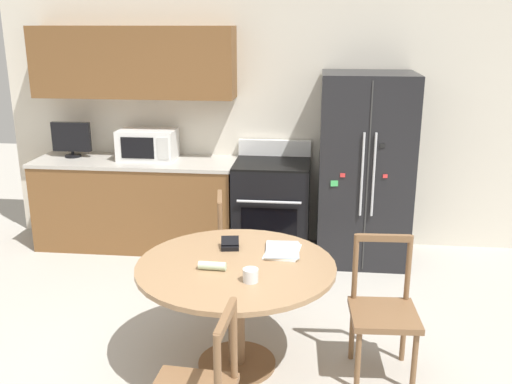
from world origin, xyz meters
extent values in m
cube|color=silver|center=(0.00, 2.65, 1.30)|extent=(5.20, 0.10, 2.60)
cube|color=brown|center=(-1.21, 2.43, 1.84)|extent=(1.98, 0.34, 0.68)
cube|color=brown|center=(-1.21, 2.29, 0.43)|extent=(1.98, 0.62, 0.86)
cube|color=#B7B2A8|center=(-1.21, 2.29, 0.88)|extent=(2.01, 0.64, 0.03)
cube|color=black|center=(1.04, 2.21, 0.89)|extent=(0.84, 0.74, 1.78)
cube|color=#333333|center=(1.04, 1.84, 0.89)|extent=(0.01, 0.01, 1.71)
cylinder|color=silver|center=(0.99, 1.82, 0.93)|extent=(0.02, 0.02, 0.75)
cylinder|color=silver|center=(1.09, 1.82, 0.93)|extent=(0.02, 0.02, 0.75)
cube|color=#3FB259|center=(0.75, 1.84, 0.85)|extent=(0.07, 0.02, 0.05)
cube|color=black|center=(1.15, 1.84, 1.20)|extent=(0.05, 0.01, 0.04)
cube|color=red|center=(0.82, 1.84, 0.92)|extent=(0.04, 0.01, 0.04)
cube|color=red|center=(1.19, 1.84, 0.92)|extent=(0.04, 0.01, 0.03)
cube|color=black|center=(0.17, 2.26, 0.45)|extent=(0.73, 0.64, 0.90)
cube|color=black|center=(0.17, 1.94, 0.36)|extent=(0.52, 0.01, 0.40)
cylinder|color=silver|center=(0.17, 1.91, 0.63)|extent=(0.60, 0.02, 0.02)
cube|color=black|center=(0.17, 2.26, 0.91)|extent=(0.73, 0.64, 0.02)
cube|color=white|center=(0.17, 2.55, 1.00)|extent=(0.73, 0.06, 0.16)
cube|color=white|center=(-1.08, 2.35, 1.05)|extent=(0.56, 0.35, 0.30)
cube|color=black|center=(-1.13, 2.17, 1.05)|extent=(0.32, 0.01, 0.21)
cube|color=silver|center=(-0.88, 2.17, 1.05)|extent=(0.11, 0.01, 0.21)
cylinder|color=black|center=(-1.87, 2.35, 0.91)|extent=(0.16, 0.16, 0.02)
cylinder|color=black|center=(-1.87, 2.35, 0.94)|extent=(0.03, 0.03, 0.04)
cube|color=black|center=(-1.87, 2.35, 1.11)|extent=(0.39, 0.05, 0.29)
cylinder|color=#997551|center=(0.10, 0.26, 0.72)|extent=(1.28, 1.28, 0.03)
cylinder|color=brown|center=(0.10, 0.26, 0.36)|extent=(0.11, 0.11, 0.68)
cylinder|color=brown|center=(0.10, 0.26, 0.01)|extent=(0.52, 0.52, 0.03)
cube|color=brown|center=(0.03, 1.20, 0.43)|extent=(0.48, 0.48, 0.04)
cylinder|color=brown|center=(0.17, 1.40, 0.21)|extent=(0.04, 0.04, 0.41)
cylinder|color=brown|center=(0.22, 1.06, 0.21)|extent=(0.04, 0.04, 0.41)
cylinder|color=brown|center=(-0.17, 1.34, 0.21)|extent=(0.04, 0.04, 0.41)
cylinder|color=brown|center=(-0.11, 1.00, 0.21)|extent=(0.04, 0.04, 0.41)
cylinder|color=brown|center=(-0.19, 1.34, 0.68)|extent=(0.04, 0.04, 0.45)
cylinder|color=brown|center=(-0.13, 1.00, 0.68)|extent=(0.04, 0.04, 0.45)
cube|color=brown|center=(-0.16, 1.17, 0.88)|extent=(0.09, 0.35, 0.04)
cube|color=brown|center=(1.04, 0.26, 0.43)|extent=(0.44, 0.44, 0.04)
cylinder|color=brown|center=(1.23, 0.09, 0.21)|extent=(0.04, 0.04, 0.41)
cylinder|color=brown|center=(0.88, 0.08, 0.21)|extent=(0.04, 0.04, 0.41)
cylinder|color=brown|center=(1.21, 0.44, 0.21)|extent=(0.04, 0.04, 0.41)
cylinder|color=brown|center=(0.86, 0.42, 0.21)|extent=(0.04, 0.04, 0.41)
cylinder|color=brown|center=(1.21, 0.45, 0.68)|extent=(0.04, 0.04, 0.45)
cylinder|color=brown|center=(0.86, 0.44, 0.68)|extent=(0.04, 0.04, 0.45)
cube|color=brown|center=(1.03, 0.45, 0.88)|extent=(0.35, 0.05, 0.04)
cylinder|color=brown|center=(0.18, -0.87, 0.68)|extent=(0.04, 0.04, 0.45)
cylinder|color=brown|center=(0.20, -0.53, 0.68)|extent=(0.04, 0.04, 0.45)
cube|color=brown|center=(0.19, -0.70, 0.88)|extent=(0.06, 0.35, 0.04)
cylinder|color=silver|center=(0.22, 0.01, 0.78)|extent=(0.09, 0.09, 0.08)
cylinder|color=beige|center=(0.22, 0.01, 0.76)|extent=(0.08, 0.08, 0.04)
cylinder|color=beige|center=(-0.03, 0.15, 0.76)|extent=(0.17, 0.06, 0.05)
cube|color=black|center=(0.02, 0.50, 0.75)|extent=(0.13, 0.11, 0.03)
cube|color=black|center=(0.02, 0.53, 0.78)|extent=(0.13, 0.12, 0.06)
cube|color=white|center=(0.38, 0.48, 0.74)|extent=(0.25, 0.32, 0.01)
cube|color=beige|center=(0.38, 0.48, 0.75)|extent=(0.23, 0.30, 0.01)
cube|color=silver|center=(0.38, 0.48, 0.76)|extent=(0.24, 0.31, 0.01)
camera|label=1|loc=(0.59, -3.05, 2.21)|focal=40.00mm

